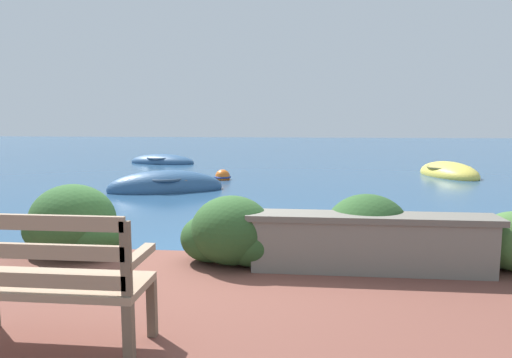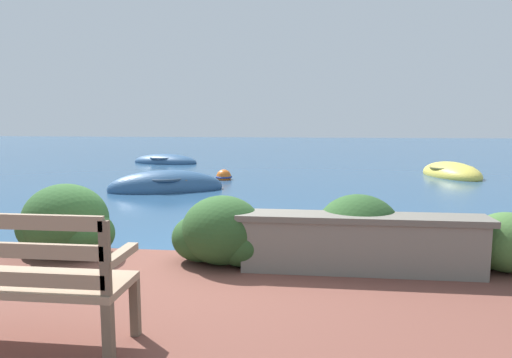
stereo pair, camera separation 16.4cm
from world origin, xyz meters
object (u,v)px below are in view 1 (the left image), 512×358
object	(u,v)px
rowboat_mid	(448,174)
rowboat_far	(162,162)
mooring_buoy	(223,177)
rowboat_nearest	(166,188)
park_bench	(48,278)

from	to	relation	value
rowboat_mid	rowboat_far	distance (m)	10.44
rowboat_far	mooring_buoy	size ratio (longest dim) A/B	6.10
rowboat_nearest	rowboat_far	bearing A→B (deg)	87.04
rowboat_mid	mooring_buoy	distance (m)	6.91
rowboat_nearest	mooring_buoy	world-z (taller)	rowboat_nearest
park_bench	mooring_buoy	bearing A→B (deg)	87.67
park_bench	rowboat_mid	xyz separation A→B (m)	(6.06, 11.74, -0.64)
mooring_buoy	rowboat_far	bearing A→B (deg)	124.55
rowboat_far	rowboat_mid	bearing A→B (deg)	175.39
park_bench	rowboat_nearest	xyz separation A→B (m)	(-1.67, 7.97, -0.63)
park_bench	mooring_buoy	world-z (taller)	park_bench
rowboat_nearest	rowboat_mid	xyz separation A→B (m)	(7.73, 3.78, -0.01)
rowboat_nearest	rowboat_far	world-z (taller)	rowboat_nearest
park_bench	rowboat_far	distance (m)	15.37
rowboat_mid	rowboat_far	xyz separation A→B (m)	(-9.97, 3.11, -0.01)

